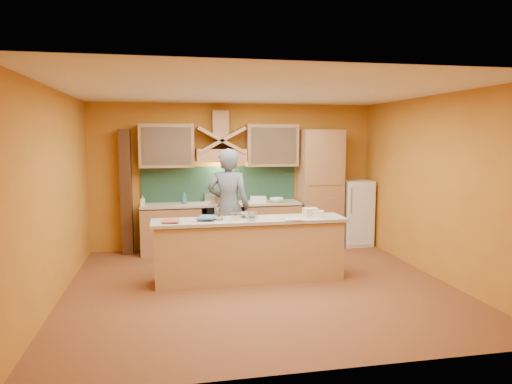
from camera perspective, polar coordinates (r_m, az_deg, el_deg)
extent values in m
cube|color=brown|center=(6.79, 0.52, -11.64)|extent=(5.50, 5.00, 0.01)
cube|color=white|center=(6.48, 0.55, 12.56)|extent=(5.50, 5.00, 0.01)
cube|color=#C37E26|center=(8.94, -2.67, 1.99)|extent=(5.50, 0.02, 2.80)
cube|color=#C37E26|center=(4.10, 7.55, -3.83)|extent=(5.50, 0.02, 2.80)
cube|color=#C37E26|center=(6.53, -23.86, -0.39)|extent=(0.02, 5.00, 2.80)
cube|color=#C37E26|center=(7.53, 21.50, 0.62)|extent=(0.02, 5.00, 2.80)
cube|color=#AC7C4E|center=(8.69, -10.56, -4.73)|extent=(1.10, 0.60, 0.86)
cube|color=#AC7C4E|center=(8.90, 1.80, -4.33)|extent=(1.10, 0.60, 0.86)
cube|color=#B5AC99|center=(8.66, -4.33, -1.50)|extent=(3.00, 0.62, 0.04)
cube|color=black|center=(8.74, -4.30, -4.43)|extent=(0.60, 0.58, 0.90)
cube|color=#1B3D2E|center=(8.90, -4.56, 0.99)|extent=(3.00, 0.03, 0.70)
cube|color=#AC7C4E|center=(8.63, -4.42, 4.60)|extent=(0.92, 0.50, 0.24)
cube|color=#AC7C4E|center=(8.72, -4.53, 8.43)|extent=(0.30, 0.30, 0.50)
cube|color=#AC7C4E|center=(8.64, -11.12, 5.69)|extent=(1.00, 0.35, 0.80)
cube|color=#AC7C4E|center=(8.87, 1.98, 5.84)|extent=(1.00, 0.35, 0.80)
cube|color=#AC7C4E|center=(9.06, 8.00, 0.41)|extent=(0.80, 0.60, 2.30)
cube|color=white|center=(9.40, 12.28, -2.53)|extent=(0.58, 0.60, 1.30)
cube|color=#472816|center=(8.76, -15.91, -0.01)|extent=(0.20, 0.30, 2.30)
cube|color=tan|center=(6.94, -0.79, -7.47)|extent=(2.80, 0.55, 0.88)
cube|color=#B5AC99|center=(6.83, -0.80, -3.57)|extent=(2.90, 0.62, 0.05)
imported|color=slate|center=(7.74, -3.46, -1.84)|extent=(0.84, 0.69, 1.98)
cylinder|color=#BBBBC3|center=(8.54, -5.00, -1.06)|extent=(0.29, 0.29, 0.17)
cylinder|color=#B2B3BA|center=(8.83, -3.50, -0.87)|extent=(0.27, 0.27, 0.14)
imported|color=silver|center=(8.55, -13.99, -1.03)|extent=(0.09, 0.09, 0.19)
imported|color=#33638D|center=(8.62, -9.02, -0.61)|extent=(0.13, 0.13, 0.26)
imported|color=white|center=(8.75, 2.57, -1.01)|extent=(0.32, 0.32, 0.08)
cube|color=white|center=(8.74, 0.28, -0.93)|extent=(0.32, 0.26, 0.10)
imported|color=#A64F3B|center=(6.68, -11.60, -3.61)|extent=(0.26, 0.33, 0.03)
imported|color=#3A637F|center=(6.80, -7.18, -3.15)|extent=(0.35, 0.41, 0.03)
cylinder|color=silver|center=(6.76, -4.66, -2.74)|extent=(0.16, 0.16, 0.17)
cylinder|color=silver|center=(6.64, -0.65, -3.04)|extent=(0.16, 0.16, 0.14)
cube|color=white|center=(6.69, -2.65, -3.20)|extent=(0.12, 0.12, 0.09)
imported|color=white|center=(6.95, -0.95, -2.88)|extent=(0.28, 0.28, 0.07)
cube|color=beige|center=(6.75, 4.67, -3.43)|extent=(0.26, 0.20, 0.02)
cube|color=beige|center=(7.05, 6.83, -2.54)|extent=(0.23, 0.19, 0.13)
cube|color=beige|center=(7.02, 7.78, -2.73)|extent=(0.20, 0.18, 0.10)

